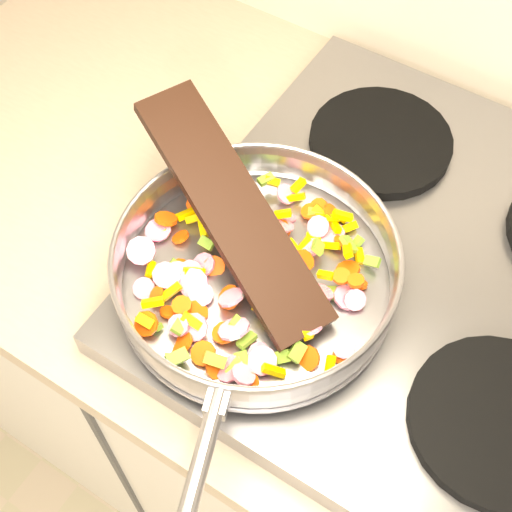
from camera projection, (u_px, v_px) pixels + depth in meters
The scene contains 7 objects.
cooktop at pixel (428, 276), 0.86m from camera, with size 0.60×0.60×0.04m, color #939399.
grate_fl at pixel (269, 295), 0.82m from camera, with size 0.19×0.19×0.02m, color black.
grate_fr at pixel (499, 421), 0.73m from camera, with size 0.19×0.19×0.02m, color black.
grate_bl at pixel (381, 141), 0.95m from camera, with size 0.19×0.19×0.02m, color black.
saute_pan at pixel (256, 268), 0.79m from camera, with size 0.36×0.51×0.06m.
vegetable_heap at pixel (251, 273), 0.80m from camera, with size 0.30×0.29×0.05m.
wooden_spatula at pixel (233, 210), 0.79m from camera, with size 0.32×0.07×0.02m, color black.
Camera 1 is at (-0.63, 1.17, 1.66)m, focal length 50.00 mm.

